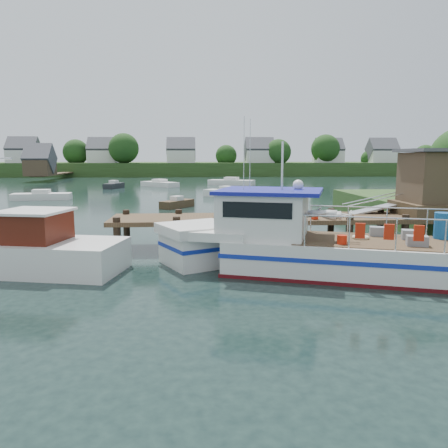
{
  "coord_description": "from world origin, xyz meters",
  "views": [
    {
      "loc": [
        -2.24,
        -19.63,
        4.09
      ],
      "look_at": [
        -1.0,
        -1.5,
        1.3
      ],
      "focal_mm": 35.0,
      "sensor_mm": 36.0,
      "label": 1
    }
  ],
  "objects": [
    {
      "name": "lobster_boat",
      "position": [
        1.62,
        -4.49,
        1.0
      ],
      "size": [
        11.27,
        6.23,
        5.51
      ],
      "rotation": [
        0.0,
        0.0,
        -0.33
      ],
      "color": "silver",
      "rests_on": "ground"
    },
    {
      "name": "moored_b",
      "position": [
        1.23,
        25.41,
        0.42
      ],
      "size": [
        5.09,
        4.57,
        1.13
      ],
      "rotation": [
        0.0,
        0.0,
        -0.07
      ],
      "color": "silver",
      "rests_on": "ground"
    },
    {
      "name": "moored_d",
      "position": [
        -7.1,
        42.46,
        0.39
      ],
      "size": [
        5.74,
        5.9,
        1.04
      ],
      "rotation": [
        0.0,
        0.0,
        0.23
      ],
      "color": "silver",
      "rests_on": "ground"
    },
    {
      "name": "far_shore",
      "position": [
        0.01,
        82.37,
        2.1
      ],
      "size": [
        140.0,
        42.55,
        9.22
      ],
      "color": "#2B481D",
      "rests_on": "ground"
    },
    {
      "name": "ground_plane",
      "position": [
        0.0,
        0.0,
        0.0
      ],
      "size": [
        160.0,
        160.0,
        0.0
      ],
      "primitive_type": "plane",
      "color": "black"
    },
    {
      "name": "moored_rowboat",
      "position": [
        -3.66,
        16.13,
        0.35
      ],
      "size": [
        2.85,
        3.28,
        0.95
      ],
      "rotation": [
        0.0,
        0.0,
        0.4
      ],
      "color": "#473522",
      "rests_on": "ground"
    },
    {
      "name": "moored_a",
      "position": [
        -17.02,
        23.67,
        0.37
      ],
      "size": [
        5.6,
        2.46,
        1.0
      ],
      "rotation": [
        0.0,
        0.0,
        -0.23
      ],
      "color": "silver",
      "rests_on": "ground"
    },
    {
      "name": "work_boat",
      "position": [
        -8.91,
        -3.63,
        0.74
      ],
      "size": [
        8.91,
        4.24,
        4.66
      ],
      "rotation": [
        0.0,
        0.0,
        -0.22
      ],
      "color": "silver",
      "rests_on": "ground"
    },
    {
      "name": "moored_far",
      "position": [
        3.33,
        45.51,
        0.43
      ],
      "size": [
        7.15,
        4.8,
        1.15
      ],
      "rotation": [
        0.0,
        0.0,
        -0.14
      ],
      "color": "silver",
      "rests_on": "ground"
    },
    {
      "name": "moored_e",
      "position": [
        -12.91,
        39.34,
        0.4
      ],
      "size": [
        2.3,
        4.07,
        1.07
      ],
      "rotation": [
        0.0,
        0.0,
        -0.1
      ],
      "color": "black",
      "rests_on": "ground"
    },
    {
      "name": "dock",
      "position": [
        6.51,
        0.01,
        2.24
      ],
      "size": [
        16.6,
        3.0,
        4.78
      ],
      "color": "#473522",
      "rests_on": "ground"
    }
  ]
}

